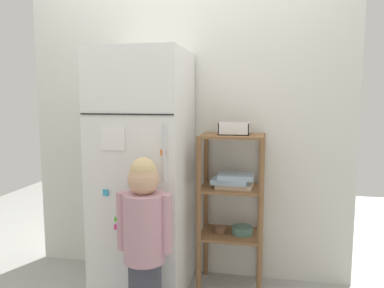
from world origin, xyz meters
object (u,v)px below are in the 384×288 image
Objects in this scene: refrigerator at (144,173)px; fruit_bin at (235,130)px; child_standing at (144,227)px; pantry_shelf_unit at (232,196)px.

refrigerator reaches higher than fruit_bin.
pantry_shelf_unit is (0.45, 0.59, 0.05)m from child_standing.
fruit_bin reaches higher than pantry_shelf_unit.
refrigerator is 0.53m from child_standing.
pantry_shelf_unit is at bearing 12.09° from refrigerator.
refrigerator is 1.63× the size of child_standing.
child_standing is at bearing -127.71° from pantry_shelf_unit.
refrigerator is 0.71m from fruit_bin.
refrigerator is 1.51× the size of pantry_shelf_unit.
refrigerator is at bearing -167.91° from pantry_shelf_unit.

